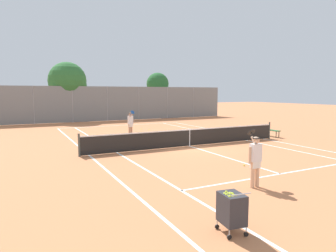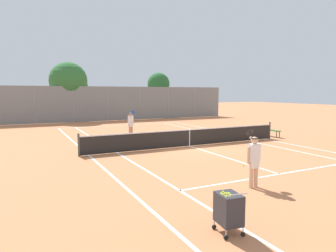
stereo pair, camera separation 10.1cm
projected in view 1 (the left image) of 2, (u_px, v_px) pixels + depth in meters
name	position (u px, v px, depth m)	size (l,w,h in m)	color
ground_plane	(190.00, 146.00, 16.55)	(120.00, 120.00, 0.00)	#CC7A4C
court_line_markings	(190.00, 146.00, 16.55)	(11.10, 23.90, 0.01)	white
tennis_net	(190.00, 137.00, 16.50)	(12.00, 0.10, 1.07)	#474C47
ball_cart	(232.00, 208.00, 6.26)	(0.56, 0.68, 0.96)	#2D2D33
player_near_side	(255.00, 158.00, 9.27)	(0.67, 0.73, 1.77)	#D8A884
player_far_left	(131.00, 122.00, 20.37)	(0.45, 0.88, 1.77)	tan
loose_tennis_ball_1	(149.00, 129.00, 23.76)	(0.07, 0.07, 0.07)	#D1DB33
loose_tennis_ball_2	(141.00, 129.00, 24.18)	(0.07, 0.07, 0.07)	#D1DB33
loose_tennis_ball_3	(253.00, 174.00, 10.75)	(0.07, 0.07, 0.07)	#D1DB33
loose_tennis_ball_5	(244.00, 165.00, 12.04)	(0.07, 0.07, 0.07)	#D1DB33
courtside_bench	(270.00, 130.00, 20.17)	(0.36, 1.50, 0.47)	#2D6638
back_fence	(107.00, 104.00, 31.10)	(28.08, 0.08, 3.60)	gray
tree_behind_left	(69.00, 82.00, 30.70)	(3.87, 3.81, 6.06)	brown
tree_behind_right	(158.00, 85.00, 36.09)	(2.69, 2.69, 5.34)	brown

